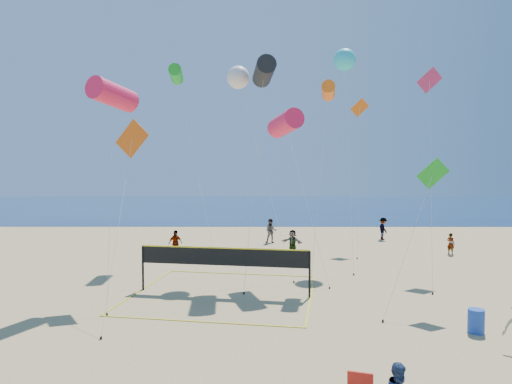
{
  "coord_description": "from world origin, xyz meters",
  "views": [
    {
      "loc": [
        -1.11,
        -9.51,
        6.02
      ],
      "look_at": [
        -1.15,
        2.0,
        5.41
      ],
      "focal_mm": 32.0,
      "sensor_mm": 36.0,
      "label": 1
    }
  ],
  "objects": [
    {
      "name": "ocean",
      "position": [
        0.0,
        62.0,
        0.01
      ],
      "size": [
        140.0,
        50.0,
        0.03
      ],
      "primitive_type": "cube",
      "color": "navy",
      "rests_on": "ground"
    },
    {
      "name": "far_person_0",
      "position": [
        -6.72,
        21.29,
        0.9
      ],
      "size": [
        1.08,
        1.03,
        1.79
      ],
      "primitive_type": "imported",
      "rotation": [
        0.0,
        0.0,
        0.73
      ],
      "color": "gray",
      "rests_on": "ground"
    },
    {
      "name": "far_person_1",
      "position": [
        1.3,
        21.69,
        0.88
      ],
      "size": [
        1.67,
        1.3,
        1.76
      ],
      "primitive_type": "imported",
      "rotation": [
        0.0,
        0.0,
        -0.55
      ],
      "color": "gray",
      "rests_on": "ground"
    },
    {
      "name": "far_person_2",
      "position": [
        12.37,
        22.07,
        0.75
      ],
      "size": [
        0.61,
        0.65,
        1.5
      ],
      "primitive_type": "imported",
      "rotation": [
        0.0,
        0.0,
        2.21
      ],
      "color": "gray",
      "rests_on": "ground"
    },
    {
      "name": "far_person_3",
      "position": [
        -0.02,
        26.91,
        0.97
      ],
      "size": [
        1.01,
        0.82,
        1.93
      ],
      "primitive_type": "imported",
      "rotation": [
        0.0,
        0.0,
        -0.1
      ],
      "color": "gray",
      "rests_on": "ground"
    },
    {
      "name": "far_person_4",
      "position": [
        9.46,
        28.6,
        0.93
      ],
      "size": [
        0.85,
        1.29,
        1.87
      ],
      "primitive_type": "imported",
      "rotation": [
        0.0,
        0.0,
        1.7
      ],
      "color": "gray",
      "rests_on": "ground"
    },
    {
      "name": "trash_barrel",
      "position": [
        6.89,
        6.9,
        0.44
      ],
      "size": [
        0.67,
        0.67,
        0.87
      ],
      "primitive_type": "cylinder",
      "rotation": [
        0.0,
        0.0,
        -0.17
      ],
      "color": "#1A42AF",
      "rests_on": "ground"
    },
    {
      "name": "volleyball_net",
      "position": [
        -2.73,
        12.05,
        1.52
      ],
      "size": [
        9.61,
        9.48,
        2.24
      ],
      "rotation": [
        0.0,
        0.0,
        -0.16
      ],
      "color": "black",
      "rests_on": "ground"
    },
    {
      "name": "kite_0",
      "position": [
        -8.02,
        12.43,
        9.52
      ],
      "size": [
        2.08,
        5.13,
        10.24
      ],
      "rotation": [
        0.0,
        0.0,
        -0.42
      ],
      "color": "#F31E4C",
      "rests_on": "ground"
    },
    {
      "name": "kite_1",
      "position": [
        -0.74,
        16.83,
        11.53
      ],
      "size": [
        1.75,
        6.28,
        12.25
      ],
      "rotation": [
        0.0,
        0.0,
        0.11
      ],
      "color": "black",
      "rests_on": "ground"
    },
    {
      "name": "kite_2",
      "position": [
        2.84,
        16.15,
        10.31
      ],
      "size": [
        2.01,
        5.24,
        10.81
      ],
      "rotation": [
        0.0,
        0.0,
        -0.16
      ],
      "color": "orange",
      "rests_on": "ground"
    },
    {
      "name": "kite_3",
      "position": [
        -7.11,
        12.16,
        7.12
      ],
      "size": [
        1.81,
        6.61,
        8.37
      ],
      "rotation": [
        0.0,
        0.0,
        -0.18
      ],
      "color": "#D75811",
      "rests_on": "ground"
    },
    {
      "name": "kite_4",
      "position": [
        6.53,
        10.65,
        5.43
      ],
      "size": [
        3.68,
        2.99,
        6.49
      ],
      "rotation": [
        0.0,
        0.0,
        0.05
      ],
      "color": "green",
      "rests_on": "ground"
    },
    {
      "name": "kite_5",
      "position": [
        9.4,
        18.6,
        10.7
      ],
      "size": [
        3.18,
        7.31,
        12.28
      ],
      "rotation": [
        0.0,
        0.0,
        0.24
      ],
      "color": "#C82E5C",
      "rests_on": "ground"
    },
    {
      "name": "kite_6",
      "position": [
        -2.27,
        18.29,
        11.48
      ],
      "size": [
        3.83,
        4.91,
        12.17
      ],
      "rotation": [
        0.0,
        0.0,
        -0.04
      ],
      "color": "silver",
      "rests_on": "ground"
    },
    {
      "name": "kite_7",
      "position": [
        4.74,
        21.48,
        13.28
      ],
      "size": [
        1.67,
        6.53,
        14.03
      ],
      "rotation": [
        0.0,
        0.0,
        0.14
      ],
      "color": "#2BCEE4",
      "rests_on": "ground"
    },
    {
      "name": "kite_8",
      "position": [
        -6.63,
        21.7,
        12.36
      ],
      "size": [
        3.45,
        3.7,
        12.94
      ],
      "rotation": [
        0.0,
        0.0,
        0.08
      ],
      "color": "green",
      "rests_on": "ground"
    },
    {
      "name": "kite_9",
      "position": [
        6.79,
        26.06,
        9.98
      ],
      "size": [
        2.2,
        6.24,
        11.51
      ],
      "rotation": [
        0.0,
        0.0,
        0.26
      ],
      "color": "orange",
      "rests_on": "ground"
    },
    {
      "name": "kite_10",
      "position": [
        0.42,
        15.75,
        8.47
      ],
      "size": [
        3.1,
        4.3,
        9.21
      ],
      "rotation": [
        0.0,
        0.0,
        0.35
      ],
      "color": "#F31E4C",
      "rests_on": "ground"
    }
  ]
}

